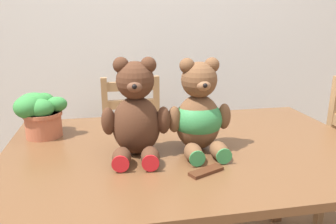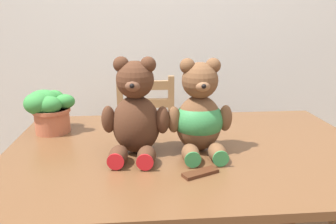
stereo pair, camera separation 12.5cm
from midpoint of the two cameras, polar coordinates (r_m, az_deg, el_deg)
wall_back at (r=2.52m, az=-5.28°, el=17.69°), size 8.00×0.04×2.60m
dining_table at (r=1.38m, az=0.93°, el=-9.30°), size 1.47×0.97×0.72m
wooden_chair_behind at (r=2.18m, az=-7.64°, el=-5.44°), size 0.39×0.40×0.85m
teddy_bear_left at (r=1.23m, az=-8.52°, el=-0.47°), size 0.26×0.27×0.37m
teddy_bear_right at (r=1.27m, az=2.59°, el=-0.46°), size 0.25×0.26×0.36m
potted_plant at (r=1.55m, az=-23.60°, el=-0.07°), size 0.22×0.19×0.20m
chocolate_bar at (r=1.13m, az=3.35°, el=-10.34°), size 0.13×0.09×0.01m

